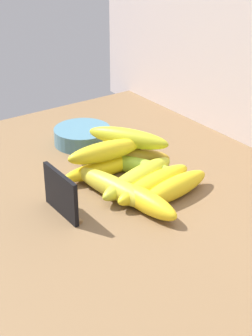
{
  "coord_description": "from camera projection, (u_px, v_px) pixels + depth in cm",
  "views": [
    {
      "loc": [
        68.64,
        -50.22,
        55.41
      ],
      "look_at": [
        -6.54,
        2.77,
        8.0
      ],
      "focal_mm": 57.41,
      "sensor_mm": 36.0,
      "label": 1
    }
  ],
  "objects": [
    {
      "name": "chalkboard_sign",
      "position": [
        61.0,
        195.0,
        0.97
      ],
      "size": [
        11.0,
        1.8,
        8.4
      ],
      "color": "black",
      "rests_on": "counter_top"
    },
    {
      "name": "banana_4",
      "position": [
        105.0,
        168.0,
        1.11
      ],
      "size": [
        4.59,
        19.28,
        3.54
      ],
      "primitive_type": "ellipsoid",
      "rotation": [
        0.0,
        0.0,
        4.66
      ],
      "color": "yellow",
      "rests_on": "counter_top"
    },
    {
      "name": "banana_2",
      "position": [
        134.0,
        165.0,
        1.12
      ],
      "size": [
        18.16,
        13.01,
        3.46
      ],
      "primitive_type": "ellipsoid",
      "rotation": [
        0.0,
        0.0,
        3.69
      ],
      "color": "#96BA32",
      "rests_on": "counter_top"
    },
    {
      "name": "fruit_bowl",
      "position": [
        82.0,
        136.0,
        1.25
      ],
      "size": [
        13.14,
        13.14,
        3.77
      ],
      "primitive_type": "cylinder",
      "color": "teal",
      "rests_on": "counter_top"
    },
    {
      "name": "banana_5",
      "position": [
        145.0,
        201.0,
        0.98
      ],
      "size": [
        15.92,
        5.95,
        4.17
      ],
      "primitive_type": "ellipsoid",
      "rotation": [
        0.0,
        0.0,
        0.12
      ],
      "color": "yellow",
      "rests_on": "counter_top"
    },
    {
      "name": "banana_9",
      "position": [
        128.0,
        138.0,
        1.13
      ],
      "size": [
        17.58,
        12.82,
        4.0
      ],
      "primitive_type": "ellipsoid",
      "rotation": [
        0.0,
        0.0,
        3.69
      ],
      "color": "gold",
      "rests_on": "banana_6"
    },
    {
      "name": "banana_3",
      "position": [
        154.0,
        184.0,
        1.04
      ],
      "size": [
        7.92,
        20.22,
        4.28
      ],
      "primitive_type": "ellipsoid",
      "rotation": [
        0.0,
        0.0,
        4.9
      ],
      "color": "yellow",
      "rests_on": "counter_top"
    },
    {
      "name": "banana_0",
      "position": [
        138.0,
        178.0,
        1.06
      ],
      "size": [
        9.72,
        21.29,
        4.3
      ],
      "primitive_type": "ellipsoid",
      "rotation": [
        0.0,
        0.0,
        4.98
      ],
      "color": "gold",
      "rests_on": "counter_top"
    },
    {
      "name": "banana_8",
      "position": [
        105.0,
        151.0,
        1.09
      ],
      "size": [
        5.68,
        16.57,
        4.03
      ],
      "primitive_type": "ellipsoid",
      "rotation": [
        0.0,
        0.0,
        4.61
      ],
      "color": "gold",
      "rests_on": "banana_4"
    },
    {
      "name": "banana_6",
      "position": [
        122.0,
        157.0,
        1.14
      ],
      "size": [
        16.27,
        18.43,
        4.32
      ],
      "primitive_type": "ellipsoid",
      "rotation": [
        0.0,
        0.0,
        4.02
      ],
      "color": "gold",
      "rests_on": "counter_top"
    },
    {
      "name": "counter_top",
      "position": [
        134.0,
        216.0,
        1.0
      ],
      "size": [
        110.0,
        76.0,
        3.0
      ],
      "primitive_type": "cube",
      "color": "brown",
      "rests_on": "ground"
    },
    {
      "name": "banana_7",
      "position": [
        174.0,
        188.0,
        1.02
      ],
      "size": [
        6.53,
        18.05,
        4.15
      ],
      "primitive_type": "ellipsoid",
      "rotation": [
        0.0,
        0.0,
        1.71
      ],
      "color": "yellow",
      "rests_on": "counter_top"
    },
    {
      "name": "banana_1",
      "position": [
        114.0,
        187.0,
        1.03
      ],
      "size": [
        21.25,
        7.94,
        4.2
      ],
      "primitive_type": "ellipsoid",
      "rotation": [
        0.0,
        0.0,
        3.33
      ],
      "color": "gold",
      "rests_on": "counter_top"
    }
  ]
}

